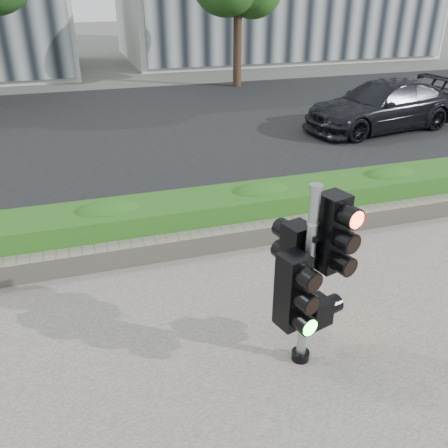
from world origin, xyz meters
name	(u,v)px	position (x,y,z in m)	size (l,w,h in m)	color
ground	(224,324)	(0.00, 0.00, 0.00)	(120.00, 120.00, 0.00)	#51514C
road	(127,128)	(0.00, 10.00, 0.01)	(60.00, 13.00, 0.02)	black
curb	(174,220)	(0.00, 3.15, 0.06)	(60.00, 0.25, 0.12)	gray
stone_wall	(190,244)	(0.00, 1.90, 0.20)	(12.00, 0.32, 0.34)	gray
hedge	(180,218)	(0.00, 2.55, 0.37)	(12.00, 1.00, 0.68)	#40942D
traffic_signal	(308,269)	(0.67, -0.88, 1.26)	(0.81, 0.68, 2.22)	black
car_dark	(382,106)	(7.41, 7.56, 0.74)	(2.02, 4.96, 1.44)	black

